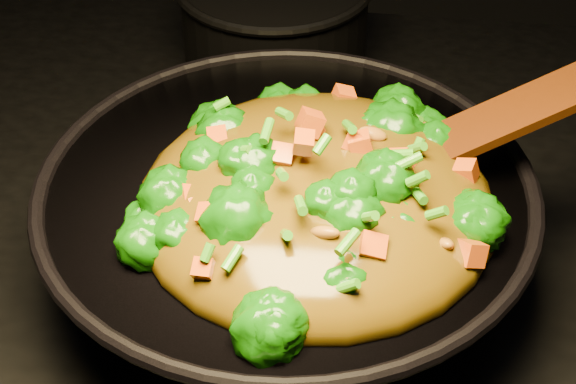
# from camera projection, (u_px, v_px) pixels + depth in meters

# --- Properties ---
(wok) EXTENTS (0.49, 0.49, 0.12)m
(wok) POSITION_uv_depth(u_px,v_px,m) (287.00, 236.00, 0.80)
(wok) COLOR black
(wok) RESTS_ON stovetop
(stir_fry) EXTENTS (0.30, 0.30, 0.10)m
(stir_fry) POSITION_uv_depth(u_px,v_px,m) (317.00, 161.00, 0.70)
(stir_fry) COLOR #125C06
(stir_fry) RESTS_ON wok
(spatula) EXTENTS (0.30, 0.14, 0.13)m
(spatula) POSITION_uv_depth(u_px,v_px,m) (507.00, 117.00, 0.74)
(spatula) COLOR #341508
(spatula) RESTS_ON wok
(back_pot) EXTENTS (0.29, 0.29, 0.13)m
(back_pot) POSITION_uv_depth(u_px,v_px,m) (275.00, 27.00, 1.07)
(back_pot) COLOR black
(back_pot) RESTS_ON stovetop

